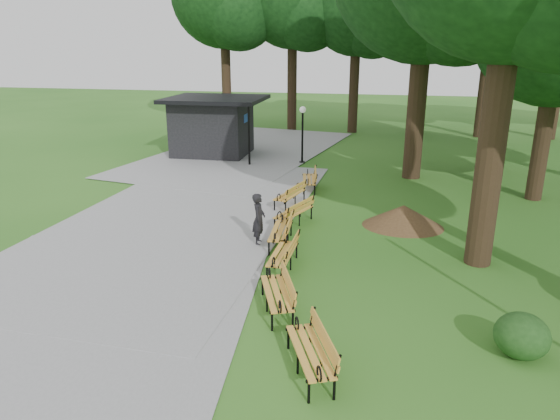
% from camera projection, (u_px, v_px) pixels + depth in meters
% --- Properties ---
extents(ground, '(100.00, 100.00, 0.00)m').
position_uv_depth(ground, '(272.00, 257.00, 14.45)').
color(ground, '#2A631C').
rests_on(ground, ground).
extents(path, '(12.00, 38.00, 0.06)m').
position_uv_depth(path, '(181.00, 214.00, 18.03)').
color(path, gray).
rests_on(path, ground).
extents(person, '(0.43, 0.61, 1.57)m').
position_uv_depth(person, '(259.00, 219.00, 15.18)').
color(person, black).
rests_on(person, ground).
extents(kiosk, '(5.02, 4.38, 3.09)m').
position_uv_depth(kiosk, '(212.00, 126.00, 27.35)').
color(kiosk, black).
rests_on(kiosk, ground).
extents(lamp_post, '(0.32, 0.32, 2.83)m').
position_uv_depth(lamp_post, '(303.00, 122.00, 25.19)').
color(lamp_post, black).
rests_on(lamp_post, ground).
extents(dirt_mound, '(2.22, 2.22, 0.72)m').
position_uv_depth(dirt_mound, '(403.00, 216.00, 16.81)').
color(dirt_mound, '#47301C').
rests_on(dirt_mound, ground).
extents(bench_0, '(1.34, 2.00, 0.88)m').
position_uv_depth(bench_0, '(310.00, 351.00, 9.27)').
color(bench_0, gold).
rests_on(bench_0, ground).
extents(bench_1, '(1.28, 2.00, 0.88)m').
position_uv_depth(bench_1, '(277.00, 293.00, 11.43)').
color(bench_1, gold).
rests_on(bench_1, ground).
extents(bench_2, '(0.66, 1.91, 0.88)m').
position_uv_depth(bench_2, '(283.00, 254.00, 13.56)').
color(bench_2, gold).
rests_on(bench_2, ground).
extents(bench_3, '(0.78, 1.94, 0.88)m').
position_uv_depth(bench_3, '(280.00, 231.00, 15.20)').
color(bench_3, gold).
rests_on(bench_3, ground).
extents(bench_4, '(1.25, 2.00, 0.88)m').
position_uv_depth(bench_4, '(294.00, 212.00, 16.92)').
color(bench_4, gold).
rests_on(bench_4, ground).
extents(bench_5, '(1.08, 2.00, 0.88)m').
position_uv_depth(bench_5, '(290.00, 195.00, 18.88)').
color(bench_5, gold).
rests_on(bench_5, ground).
extents(bench_6, '(0.95, 1.98, 0.88)m').
position_uv_depth(bench_6, '(309.00, 179.00, 21.00)').
color(bench_6, gold).
rests_on(bench_6, ground).
extents(tree_backdrop, '(37.36, 8.55, 16.20)m').
position_uv_depth(tree_backdrop, '(462.00, 3.00, 31.62)').
color(tree_backdrop, black).
rests_on(tree_backdrop, ground).
extents(shrub_2, '(1.03, 1.03, 0.88)m').
position_uv_depth(shrub_2, '(518.00, 356.00, 9.90)').
color(shrub_2, '#193D14').
rests_on(shrub_2, ground).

